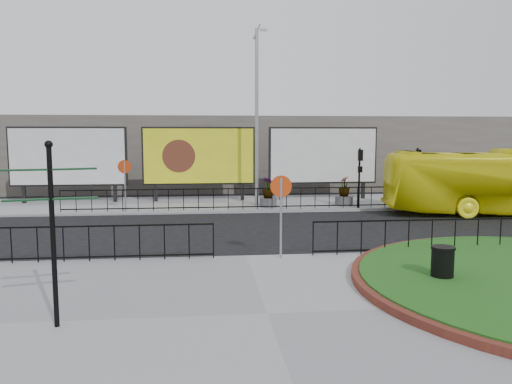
{
  "coord_description": "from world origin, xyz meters",
  "views": [
    {
      "loc": [
        -1.27,
        -14.81,
        3.77
      ],
      "look_at": [
        0.53,
        2.17,
        1.81
      ],
      "focal_mm": 35.0,
      "sensor_mm": 36.0,
      "label": 1
    }
  ],
  "objects": [
    {
      "name": "ground",
      "position": [
        0.0,
        0.0,
        0.0
      ],
      "size": [
        90.0,
        90.0,
        0.0
      ],
      "primitive_type": "plane",
      "color": "black",
      "rests_on": "ground"
    },
    {
      "name": "pavement_near",
      "position": [
        0.0,
        -5.0,
        0.06
      ],
      "size": [
        30.0,
        10.0,
        0.12
      ],
      "primitive_type": "cube",
      "color": "gray",
      "rests_on": "ground"
    },
    {
      "name": "pavement_far",
      "position": [
        0.0,
        12.0,
        0.06
      ],
      "size": [
        44.0,
        6.0,
        0.12
      ],
      "primitive_type": "cube",
      "color": "gray",
      "rests_on": "ground"
    },
    {
      "name": "railing_near_left",
      "position": [
        -6.0,
        -0.3,
        0.67
      ],
      "size": [
        10.0,
        0.1,
        1.1
      ],
      "primitive_type": null,
      "color": "black",
      "rests_on": "pavement_near"
    },
    {
      "name": "railing_near_right",
      "position": [
        6.5,
        -0.3,
        0.67
      ],
      "size": [
        9.0,
        0.1,
        1.1
      ],
      "primitive_type": null,
      "color": "black",
      "rests_on": "pavement_near"
    },
    {
      "name": "railing_far",
      "position": [
        1.0,
        9.3,
        0.67
      ],
      "size": [
        18.0,
        0.1,
        1.1
      ],
      "primitive_type": null,
      "color": "black",
      "rests_on": "pavement_far"
    },
    {
      "name": "speed_sign_far",
      "position": [
        -5.0,
        9.4,
        1.92
      ],
      "size": [
        0.64,
        0.07,
        2.47
      ],
      "color": "gray",
      "rests_on": "pavement_far"
    },
    {
      "name": "speed_sign_near",
      "position": [
        1.0,
        -0.4,
        1.92
      ],
      "size": [
        0.64,
        0.07,
        2.47
      ],
      "color": "gray",
      "rests_on": "pavement_near"
    },
    {
      "name": "billboard_left",
      "position": [
        -8.5,
        12.97,
        2.6
      ],
      "size": [
        6.2,
        0.31,
        4.1
      ],
      "color": "black",
      "rests_on": "pavement_far"
    },
    {
      "name": "billboard_mid",
      "position": [
        -1.5,
        12.97,
        2.6
      ],
      "size": [
        6.2,
        0.31,
        4.1
      ],
      "color": "black",
      "rests_on": "pavement_far"
    },
    {
      "name": "billboard_right",
      "position": [
        5.5,
        12.97,
        2.6
      ],
      "size": [
        6.2,
        0.31,
        4.1
      ],
      "color": "black",
      "rests_on": "pavement_far"
    },
    {
      "name": "lamp_post",
      "position": [
        1.51,
        11.0,
        4.83
      ],
      "size": [
        0.74,
        0.18,
        9.23
      ],
      "color": "gray",
      "rests_on": "pavement_far"
    },
    {
      "name": "signal_pole_a",
      "position": [
        6.5,
        9.34,
        2.1
      ],
      "size": [
        0.22,
        0.26,
        3.0
      ],
      "color": "black",
      "rests_on": "pavement_far"
    },
    {
      "name": "signal_pole_b",
      "position": [
        9.5,
        9.34,
        2.1
      ],
      "size": [
        0.22,
        0.26,
        3.0
      ],
      "color": "black",
      "rests_on": "pavement_far"
    },
    {
      "name": "building_backdrop",
      "position": [
        0.0,
        22.0,
        2.5
      ],
      "size": [
        40.0,
        10.0,
        5.0
      ],
      "primitive_type": "cube",
      "color": "#645F57",
      "rests_on": "ground"
    },
    {
      "name": "fingerpost_sign",
      "position": [
        -4.1,
        -5.26,
        2.26
      ],
      "size": [
        1.66,
        0.6,
        3.55
      ],
      "rotation": [
        0.0,
        0.0,
        0.15
      ],
      "color": "black",
      "rests_on": "pavement_near"
    },
    {
      "name": "litter_bin",
      "position": [
        4.5,
        -3.5,
        0.6
      ],
      "size": [
        0.58,
        0.58,
        0.96
      ],
      "color": "black",
      "rests_on": "pavement_near"
    },
    {
      "name": "bus",
      "position": [
        12.98,
        7.23,
        1.56
      ],
      "size": [
        11.5,
        4.46,
        3.13
      ],
      "primitive_type": "imported",
      "rotation": [
        0.0,
        0.0,
        1.4
      ],
      "color": "yellow",
      "rests_on": "ground"
    },
    {
      "name": "planter_b",
      "position": [
        2.0,
        10.17,
        0.75
      ],
      "size": [
        0.87,
        0.87,
        1.52
      ],
      "color": "#4C4C4F",
      "rests_on": "pavement_far"
    },
    {
      "name": "planter_c",
      "position": [
        6.0,
        10.29,
        0.71
      ],
      "size": [
        0.93,
        0.93,
        1.52
      ],
      "color": "#4C4C4F",
      "rests_on": "pavement_far"
    }
  ]
}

